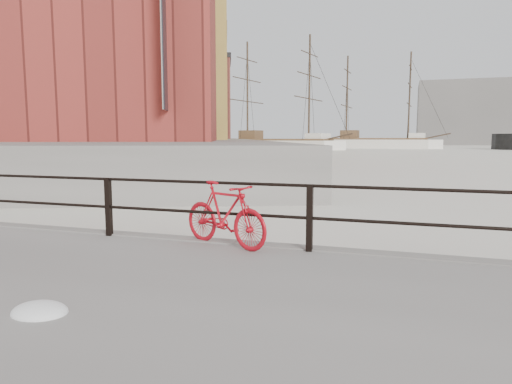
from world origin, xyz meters
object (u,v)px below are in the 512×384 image
Objects in this scene: schooner_mid at (376,148)px; workboat_far at (121,153)px; schooner_left at (277,149)px; workboat_near at (113,163)px; bicycle at (225,214)px.

schooner_mid reaches higher than workboat_far.
schooner_left is 2.18× the size of workboat_far.
schooner_mid is at bearing 32.81° from workboat_near.
schooner_left is 46.28m from workboat_near.
workboat_near and workboat_far have the same top height.
schooner_mid is 20.49m from schooner_left.
schooner_mid is 2.09× the size of workboat_far.
workboat_far is (-30.72, -38.28, 0.00)m from schooner_mid.
workboat_near is at bearing -102.38° from schooner_mid.
schooner_left reaches higher than workboat_near.
workboat_far is (-33.73, 45.97, -0.86)m from bicycle.
workboat_far is (-14.48, -25.78, 0.00)m from schooner_left.
bicycle is 0.07× the size of schooner_mid.
workboat_near is 24.50m from workboat_far.
schooner_left is at bearing -138.42° from schooner_mid.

